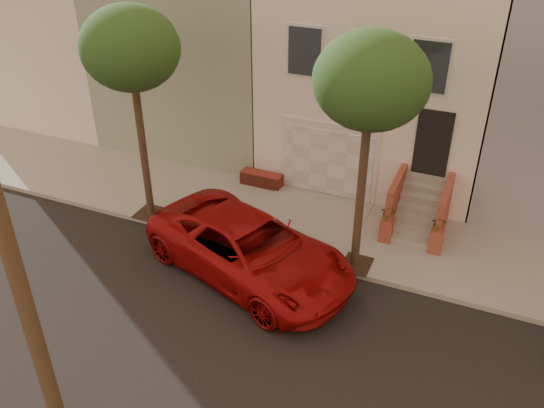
% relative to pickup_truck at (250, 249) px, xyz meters
% --- Properties ---
extents(ground, '(90.00, 90.00, 0.00)m').
position_rel_pickup_truck_xyz_m(ground, '(1.50, -2.57, -0.82)').
color(ground, black).
rests_on(ground, ground).
extents(sidewalk, '(40.00, 3.70, 0.15)m').
position_rel_pickup_truck_xyz_m(sidewalk, '(1.50, 2.78, -0.75)').
color(sidewalk, '#9A998C').
rests_on(sidewalk, ground).
extents(house_row, '(33.10, 11.70, 7.00)m').
position_rel_pickup_truck_xyz_m(house_row, '(1.50, 8.62, 2.82)').
color(house_row, beige).
rests_on(house_row, sidewalk).
extents(tree_left, '(2.70, 2.57, 6.30)m').
position_rel_pickup_truck_xyz_m(tree_left, '(-4.00, 1.33, 4.43)').
color(tree_left, '#2D2116').
rests_on(tree_left, sidewalk).
extents(tree_mid, '(2.70, 2.57, 6.30)m').
position_rel_pickup_truck_xyz_m(tree_mid, '(2.50, 1.33, 4.43)').
color(tree_mid, '#2D2116').
rests_on(tree_mid, sidewalk).
extents(pickup_truck, '(6.50, 4.54, 1.65)m').
position_rel_pickup_truck_xyz_m(pickup_truck, '(0.00, 0.00, 0.00)').
color(pickup_truck, '#A00C0D').
rests_on(pickup_truck, ground).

